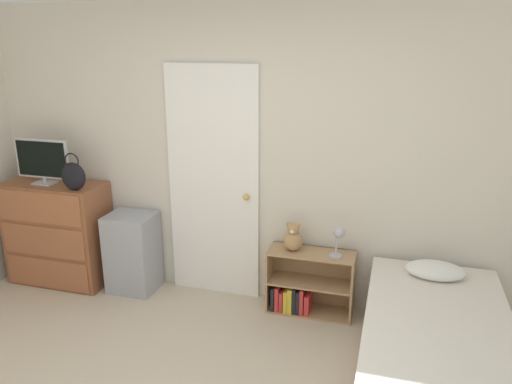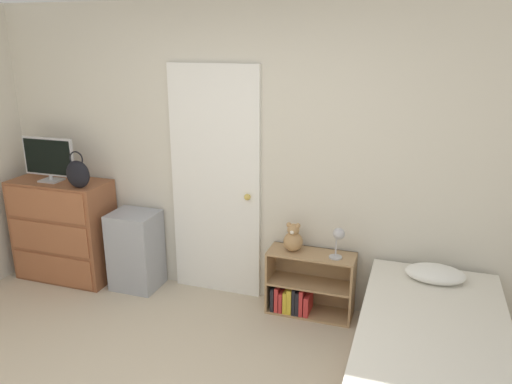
{
  "view_description": "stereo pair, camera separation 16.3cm",
  "coord_description": "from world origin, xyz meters",
  "views": [
    {
      "loc": [
        1.19,
        -1.84,
        2.25
      ],
      "look_at": [
        0.13,
        1.83,
        1.06
      ],
      "focal_mm": 35.0,
      "sensor_mm": 36.0,
      "label": 1
    },
    {
      "loc": [
        1.35,
        -1.8,
        2.25
      ],
      "look_at": [
        0.13,
        1.83,
        1.06
      ],
      "focal_mm": 35.0,
      "sensor_mm": 36.0,
      "label": 2
    }
  ],
  "objects": [
    {
      "name": "wall_back",
      "position": [
        0.0,
        2.11,
        1.27
      ],
      "size": [
        10.0,
        0.06,
        2.55
      ],
      "color": "beige",
      "rests_on": "ground_plane"
    },
    {
      "name": "door_closed",
      "position": [
        -0.32,
        2.05,
        1.03
      ],
      "size": [
        0.82,
        0.09,
        2.05
      ],
      "color": "white",
      "rests_on": "ground_plane"
    },
    {
      "name": "dresser",
      "position": [
        -1.82,
        1.84,
        0.49
      ],
      "size": [
        0.93,
        0.44,
        0.97
      ],
      "color": "brown",
      "rests_on": "ground_plane"
    },
    {
      "name": "tv",
      "position": [
        -1.87,
        1.82,
        1.19
      ],
      "size": [
        0.54,
        0.16,
        0.41
      ],
      "color": "#B7B7BC",
      "rests_on": "dresser"
    },
    {
      "name": "handbag",
      "position": [
        -1.49,
        1.72,
        1.1
      ],
      "size": [
        0.23,
        0.11,
        0.33
      ],
      "color": "black",
      "rests_on": "dresser"
    },
    {
      "name": "storage_bin",
      "position": [
        -1.06,
        1.87,
        0.37
      ],
      "size": [
        0.42,
        0.36,
        0.73
      ],
      "color": "#999EA8",
      "rests_on": "ground_plane"
    },
    {
      "name": "bookshelf",
      "position": [
        0.53,
        1.92,
        0.22
      ],
      "size": [
        0.72,
        0.28,
        0.55
      ],
      "color": "tan",
      "rests_on": "ground_plane"
    },
    {
      "name": "teddy_bear",
      "position": [
        0.42,
        1.92,
        0.66
      ],
      "size": [
        0.16,
        0.16,
        0.25
      ],
      "color": "tan",
      "rests_on": "bookshelf"
    },
    {
      "name": "desk_lamp",
      "position": [
        0.8,
        1.88,
        0.74
      ],
      "size": [
        0.12,
        0.12,
        0.26
      ],
      "color": "#B2B2B7",
      "rests_on": "bookshelf"
    },
    {
      "name": "bed",
      "position": [
        1.54,
        1.14,
        0.27
      ],
      "size": [
        0.95,
        1.85,
        0.64
      ],
      "color": "brown",
      "rests_on": "ground_plane"
    }
  ]
}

